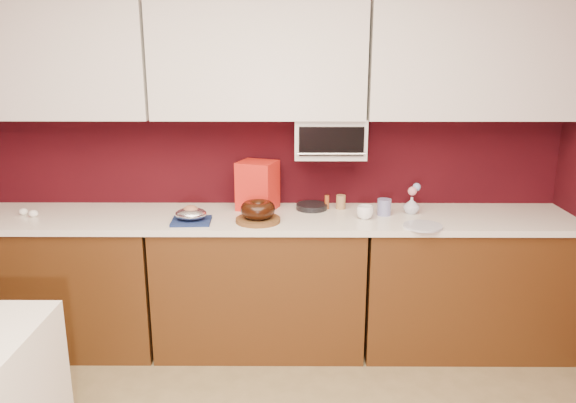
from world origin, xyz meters
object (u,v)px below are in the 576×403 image
(toaster_oven, at_px, (330,138))
(foil_ham_nest, at_px, (191,214))
(flower_vase, at_px, (412,204))
(pandoro_box, at_px, (258,185))
(coffee_mug, at_px, (365,211))
(blue_jar, at_px, (384,207))
(bundt_cake, at_px, (258,209))

(toaster_oven, xyz_separation_m, foil_ham_nest, (-0.86, -0.32, -0.42))
(toaster_oven, height_order, flower_vase, toaster_oven)
(pandoro_box, relative_size, coffee_mug, 3.17)
(coffee_mug, xyz_separation_m, blue_jar, (0.13, 0.09, 0.00))
(pandoro_box, xyz_separation_m, flower_vase, (0.99, -0.10, -0.10))
(foil_ham_nest, xyz_separation_m, blue_jar, (1.20, 0.17, -0.00))
(bundt_cake, bearing_deg, pandoro_box, 93.42)
(toaster_oven, relative_size, pandoro_box, 1.41)
(toaster_oven, distance_m, coffee_mug, 0.53)
(toaster_oven, height_order, foil_ham_nest, toaster_oven)
(bundt_cake, bearing_deg, coffee_mug, 6.12)
(bundt_cake, bearing_deg, foil_ham_nest, -178.11)
(pandoro_box, bearing_deg, foil_ham_nest, -121.27)
(pandoro_box, distance_m, blue_jar, 0.83)
(pandoro_box, xyz_separation_m, coffee_mug, (0.68, -0.23, -0.11))
(toaster_oven, bearing_deg, coffee_mug, -47.45)
(pandoro_box, height_order, coffee_mug, pandoro_box)
(pandoro_box, distance_m, coffee_mug, 0.72)
(foil_ham_nest, bearing_deg, blue_jar, 8.09)
(coffee_mug, bearing_deg, blue_jar, 32.91)
(foil_ham_nest, distance_m, blue_jar, 1.21)
(blue_jar, bearing_deg, bundt_cake, -168.80)
(toaster_oven, bearing_deg, flower_vase, -11.52)
(bundt_cake, relative_size, foil_ham_nest, 1.10)
(toaster_oven, relative_size, bundt_cake, 2.13)
(foil_ham_nest, bearing_deg, toaster_oven, 20.21)
(blue_jar, height_order, flower_vase, flower_vase)
(toaster_oven, xyz_separation_m, pandoro_box, (-0.47, -0.01, -0.32))
(pandoro_box, distance_m, flower_vase, 1.00)
(toaster_oven, distance_m, pandoro_box, 0.56)
(foil_ham_nest, bearing_deg, pandoro_box, 38.53)
(foil_ham_nest, height_order, blue_jar, blue_jar)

